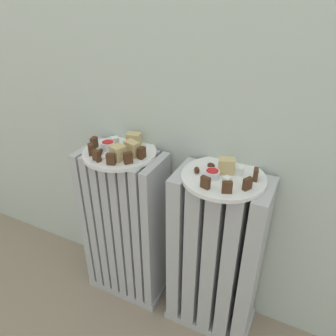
{
  "coord_description": "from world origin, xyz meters",
  "views": [
    {
      "loc": [
        0.39,
        -0.51,
        1.12
      ],
      "look_at": [
        0.0,
        0.28,
        0.62
      ],
      "focal_mm": 34.48,
      "sensor_mm": 36.0,
      "label": 1
    }
  ],
  "objects_px": {
    "fork": "(107,157)",
    "radiator_right": "(215,258)",
    "plate_left": "(120,153)",
    "radiator_left": "(126,227)",
    "plate_right": "(223,177)",
    "jam_bowl_right": "(212,174)",
    "jam_bowl_left": "(108,145)"
  },
  "relations": [
    {
      "from": "plate_right",
      "to": "jam_bowl_right",
      "type": "distance_m",
      "value": 0.04
    },
    {
      "from": "radiator_left",
      "to": "jam_bowl_left",
      "type": "bearing_deg",
      "value": -176.07
    },
    {
      "from": "radiator_left",
      "to": "jam_bowl_left",
      "type": "xyz_separation_m",
      "value": [
        -0.04,
        -0.0,
        0.34
      ]
    },
    {
      "from": "jam_bowl_right",
      "to": "plate_right",
      "type": "bearing_deg",
      "value": 42.29
    },
    {
      "from": "jam_bowl_left",
      "to": "fork",
      "type": "xyz_separation_m",
      "value": [
        0.03,
        -0.05,
        -0.01
      ]
    },
    {
      "from": "radiator_right",
      "to": "jam_bowl_right",
      "type": "relative_size",
      "value": 14.37
    },
    {
      "from": "radiator_left",
      "to": "plate_right",
      "type": "bearing_deg",
      "value": -0.0
    },
    {
      "from": "radiator_right",
      "to": "plate_left",
      "type": "height_order",
      "value": "plate_left"
    },
    {
      "from": "plate_left",
      "to": "fork",
      "type": "height_order",
      "value": "fork"
    },
    {
      "from": "radiator_right",
      "to": "plate_left",
      "type": "distance_m",
      "value": 0.48
    },
    {
      "from": "plate_right",
      "to": "fork",
      "type": "bearing_deg",
      "value": -171.65
    },
    {
      "from": "plate_right",
      "to": "plate_left",
      "type": "bearing_deg",
      "value": 180.0
    },
    {
      "from": "radiator_right",
      "to": "jam_bowl_right",
      "type": "height_order",
      "value": "jam_bowl_right"
    },
    {
      "from": "radiator_right",
      "to": "plate_left",
      "type": "bearing_deg",
      "value": 180.0
    },
    {
      "from": "radiator_right",
      "to": "plate_right",
      "type": "xyz_separation_m",
      "value": [
        -0.0,
        0.0,
        0.32
      ]
    },
    {
      "from": "jam_bowl_left",
      "to": "jam_bowl_right",
      "type": "height_order",
      "value": "jam_bowl_left"
    },
    {
      "from": "plate_left",
      "to": "plate_right",
      "type": "height_order",
      "value": "same"
    },
    {
      "from": "fork",
      "to": "radiator_right",
      "type": "bearing_deg",
      "value": 8.35
    },
    {
      "from": "radiator_right",
      "to": "jam_bowl_left",
      "type": "distance_m",
      "value": 0.53
    },
    {
      "from": "plate_right",
      "to": "jam_bowl_left",
      "type": "distance_m",
      "value": 0.4
    },
    {
      "from": "jam_bowl_left",
      "to": "radiator_right",
      "type": "bearing_deg",
      "value": 0.42
    },
    {
      "from": "radiator_left",
      "to": "radiator_right",
      "type": "relative_size",
      "value": 1.0
    },
    {
      "from": "jam_bowl_right",
      "to": "fork",
      "type": "bearing_deg",
      "value": -175.05
    },
    {
      "from": "jam_bowl_left",
      "to": "fork",
      "type": "bearing_deg",
      "value": -57.72
    },
    {
      "from": "plate_left",
      "to": "radiator_left",
      "type": "bearing_deg",
      "value": 90.0
    },
    {
      "from": "plate_left",
      "to": "fork",
      "type": "xyz_separation_m",
      "value": [
        -0.01,
        -0.05,
        0.01
      ]
    },
    {
      "from": "fork",
      "to": "radiator_left",
      "type": "bearing_deg",
      "value": 79.41
    },
    {
      "from": "radiator_left",
      "to": "plate_left",
      "type": "bearing_deg",
      "value": -90.0
    },
    {
      "from": "plate_left",
      "to": "jam_bowl_right",
      "type": "bearing_deg",
      "value": -4.23
    },
    {
      "from": "plate_left",
      "to": "plate_right",
      "type": "xyz_separation_m",
      "value": [
        0.36,
        0.0,
        0.0
      ]
    },
    {
      "from": "plate_right",
      "to": "jam_bowl_right",
      "type": "xyz_separation_m",
      "value": [
        -0.03,
        -0.02,
        0.02
      ]
    },
    {
      "from": "radiator_left",
      "to": "radiator_right",
      "type": "xyz_separation_m",
      "value": [
        0.36,
        -0.0,
        0.0
      ]
    }
  ]
}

